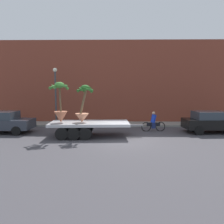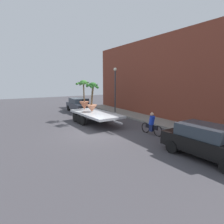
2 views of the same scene
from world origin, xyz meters
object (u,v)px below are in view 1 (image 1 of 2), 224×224
cyclist (153,122)px  trailing_car (2,122)px  potted_palm_middle (60,105)px  street_lamp (56,89)px  parked_car (211,122)px  flatbed_trailer (86,125)px  potted_palm_rear (83,107)px

cyclist → trailing_car: trailing_car is taller
potted_palm_middle → cyclist: size_ratio=1.46×
potted_palm_middle → street_lamp: (-1.45, 4.29, 1.08)m
parked_car → street_lamp: size_ratio=0.85×
potted_palm_middle → parked_car: potted_palm_middle is taller
cyclist → trailing_car: 11.21m
street_lamp → trailing_car: bearing=-136.7°
street_lamp → flatbed_trailer: bearing=-52.7°
potted_palm_rear → street_lamp: size_ratio=0.52×
flatbed_trailer → street_lamp: bearing=127.3°
flatbed_trailer → cyclist: (4.89, 1.95, -0.09)m
potted_palm_middle → trailing_car: 4.98m
potted_palm_middle → parked_car: (10.70, 1.64, -1.33)m
potted_palm_rear → potted_palm_middle: size_ratio=0.93×
trailing_car → potted_palm_rear: bearing=-11.0°
parked_car → street_lamp: street_lamp is taller
street_lamp → potted_palm_middle: bearing=-71.3°
potted_palm_rear → street_lamp: bearing=125.3°
potted_palm_rear → cyclist: bearing=22.0°
potted_palm_middle → street_lamp: bearing=108.7°
potted_palm_rear → potted_palm_middle: bearing=-176.0°
street_lamp → cyclist: bearing=-15.0°
potted_palm_middle → parked_car: size_ratio=0.65×
cyclist → parked_car: bearing=-6.9°
potted_palm_middle → cyclist: 7.05m
potted_palm_rear → trailing_car: (-6.13, 1.19, -1.21)m
potted_palm_rear → flatbed_trailer: bearing=30.6°
potted_palm_middle → street_lamp: 4.65m
potted_palm_middle → street_lamp: street_lamp is taller
potted_palm_rear → parked_car: 9.40m
trailing_car → cyclist: bearing=4.3°
flatbed_trailer → potted_palm_middle: (-1.66, -0.20, 1.40)m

